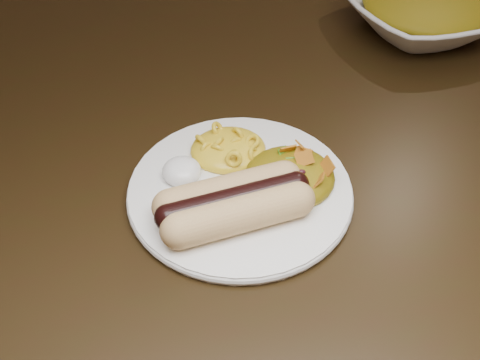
{
  "coord_description": "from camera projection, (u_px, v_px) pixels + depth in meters",
  "views": [
    {
      "loc": [
        -0.09,
        -0.55,
        1.2
      ],
      "look_at": [
        -0.02,
        -0.11,
        0.77
      ],
      "focal_mm": 42.0,
      "sensor_mm": 36.0,
      "label": 1
    }
  ],
  "objects": [
    {
      "name": "mac_and_cheese",
      "position": [
        228.0,
        141.0,
        0.65
      ],
      "size": [
        0.1,
        0.09,
        0.03
      ],
      "primitive_type": "ellipsoid",
      "rotation": [
        0.0,
        0.0,
        -0.09
      ],
      "color": "yellow",
      "rests_on": "plate"
    },
    {
      "name": "taco_salad",
      "position": [
        290.0,
        170.0,
        0.62
      ],
      "size": [
        0.1,
        0.1,
        0.04
      ],
      "rotation": [
        0.0,
        0.0,
        -0.04
      ],
      "color": "#BC6108",
      "rests_on": "plate"
    },
    {
      "name": "table",
      "position": [
        243.0,
        184.0,
        0.78
      ],
      "size": [
        1.6,
        0.9,
        0.75
      ],
      "color": "black",
      "rests_on": "floor"
    },
    {
      "name": "hotdog",
      "position": [
        234.0,
        202.0,
        0.58
      ],
      "size": [
        0.14,
        0.09,
        0.04
      ],
      "rotation": [
        0.0,
        0.0,
        0.19
      ],
      "color": "#FAD885",
      "rests_on": "plate"
    },
    {
      "name": "plate",
      "position": [
        240.0,
        191.0,
        0.63
      ],
      "size": [
        0.26,
        0.26,
        0.01
      ],
      "primitive_type": "cylinder",
      "rotation": [
        0.0,
        0.0,
        -0.05
      ],
      "color": "white",
      "rests_on": "table"
    },
    {
      "name": "serving_bowl",
      "position": [
        424.0,
        11.0,
        0.88
      ],
      "size": [
        0.3,
        0.3,
        0.06
      ],
      "primitive_type": "imported",
      "rotation": [
        0.0,
        0.0,
        0.22
      ],
      "color": "white",
      "rests_on": "table"
    },
    {
      "name": "fork",
      "position": [
        154.0,
        204.0,
        0.62
      ],
      "size": [
        0.02,
        0.12,
        0.0
      ],
      "primitive_type": "cube",
      "rotation": [
        0.0,
        0.0,
        0.05
      ],
      "color": "white",
      "rests_on": "table"
    },
    {
      "name": "sour_cream",
      "position": [
        181.0,
        168.0,
        0.63
      ],
      "size": [
        0.05,
        0.05,
        0.03
      ],
      "primitive_type": "ellipsoid",
      "rotation": [
        0.0,
        0.0,
        0.21
      ],
      "color": "white",
      "rests_on": "plate"
    }
  ]
}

